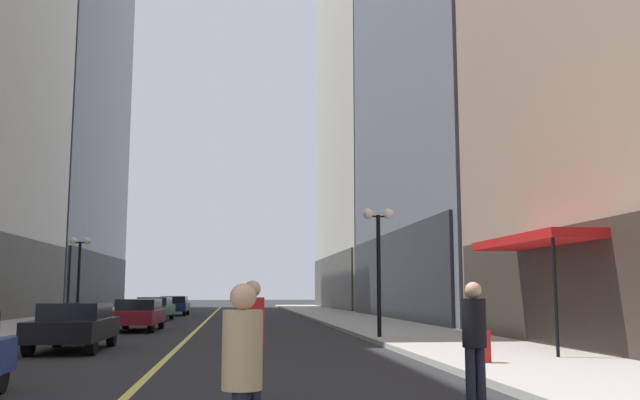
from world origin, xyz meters
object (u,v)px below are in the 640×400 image
(car_black, at_px, (75,325))
(pedestrian_in_tan_trench, at_px, (242,369))
(traffic_light_near_right, at_px, (605,80))
(street_lamp_left_far, at_px, (79,260))
(fire_hydrant_right, at_px, (484,350))
(car_navy, at_px, (174,305))
(car_maroon, at_px, (138,313))
(pedestrian_in_red_jacket, at_px, (252,334))
(street_lamp_right_mid, at_px, (378,243))
(car_green, at_px, (154,308))
(pedestrian_in_black_coat, at_px, (474,334))

(car_black, bearing_deg, pedestrian_in_tan_trench, -72.28)
(traffic_light_near_right, xyz_separation_m, street_lamp_left_far, (-11.75, 30.31, -0.49))
(car_black, distance_m, fire_hydrant_right, 11.34)
(traffic_light_near_right, bearing_deg, car_navy, 100.63)
(car_maroon, relative_size, pedestrian_in_tan_trench, 2.79)
(pedestrian_in_red_jacket, bearing_deg, street_lamp_right_mid, 70.79)
(car_green, distance_m, pedestrian_in_black_coat, 31.80)
(car_maroon, relative_size, street_lamp_right_mid, 1.07)
(pedestrian_in_tan_trench, bearing_deg, traffic_light_near_right, 6.75)
(car_black, xyz_separation_m, car_green, (-0.16, 20.15, 0.00))
(street_lamp_left_far, relative_size, street_lamp_right_mid, 1.00)
(pedestrian_in_red_jacket, bearing_deg, fire_hydrant_right, 42.10)
(car_green, distance_m, pedestrian_in_tan_trench, 34.68)
(car_maroon, height_order, street_lamp_right_mid, street_lamp_right_mid)
(car_maroon, relative_size, street_lamp_left_far, 1.07)
(car_green, bearing_deg, traffic_light_near_right, -76.25)
(car_green, distance_m, pedestrian_in_red_jacket, 30.92)
(car_black, height_order, pedestrian_in_black_coat, pedestrian_in_black_coat)
(car_maroon, xyz_separation_m, car_green, (-0.54, 10.34, 0.00))
(fire_hydrant_right, bearing_deg, pedestrian_in_tan_trench, -121.74)
(pedestrian_in_red_jacket, xyz_separation_m, fire_hydrant_right, (4.99, 4.51, -0.65))
(car_black, distance_m, car_green, 20.15)
(car_maroon, xyz_separation_m, pedestrian_in_tan_trench, (4.16, -24.01, 0.27))
(fire_hydrant_right, bearing_deg, street_lamp_right_mid, 93.41)
(car_green, height_order, street_lamp_left_far, street_lamp_left_far)
(fire_hydrant_right, bearing_deg, car_navy, 105.39)
(street_lamp_right_mid, bearing_deg, traffic_light_near_right, -93.69)
(pedestrian_in_black_coat, relative_size, street_lamp_left_far, 0.40)
(car_green, height_order, car_navy, same)
(car_green, distance_m, traffic_light_near_right, 35.06)
(car_maroon, height_order, pedestrian_in_tan_trench, pedestrian_in_tan_trench)
(car_black, relative_size, traffic_light_near_right, 0.76)
(car_black, bearing_deg, car_navy, 89.66)
(car_maroon, distance_m, pedestrian_in_red_jacket, 20.65)
(pedestrian_in_tan_trench, bearing_deg, car_green, 97.79)
(car_black, bearing_deg, car_green, 90.46)
(traffic_light_near_right, bearing_deg, pedestrian_in_tan_trench, -173.25)
(car_black, distance_m, car_navy, 28.71)
(car_black, xyz_separation_m, street_lamp_left_far, (-3.61, 16.53, 2.54))
(traffic_light_near_right, distance_m, street_lamp_right_mid, 16.33)
(car_green, xyz_separation_m, street_lamp_left_far, (-3.45, -3.62, 2.54))
(pedestrian_in_black_coat, distance_m, fire_hydrant_right, 5.16)
(car_maroon, distance_m, street_lamp_right_mid, 11.72)
(car_navy, bearing_deg, pedestrian_in_tan_trench, -84.19)
(pedestrian_in_black_coat, bearing_deg, car_navy, 100.98)
(pedestrian_in_black_coat, distance_m, street_lamp_right_mid, 13.40)
(car_green, height_order, street_lamp_right_mid, street_lamp_right_mid)
(pedestrian_in_red_jacket, distance_m, street_lamp_left_far, 28.25)
(car_maroon, xyz_separation_m, traffic_light_near_right, (7.76, -23.59, 3.02))
(car_green, relative_size, car_navy, 1.16)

